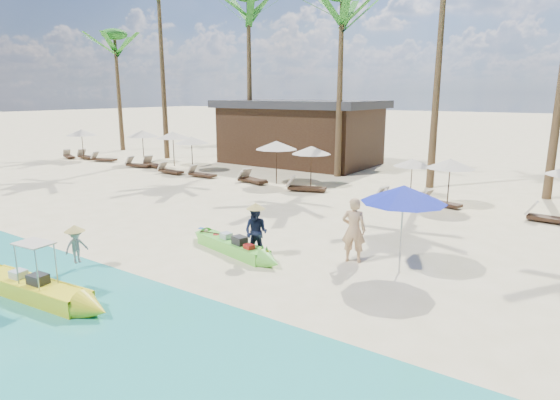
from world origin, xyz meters
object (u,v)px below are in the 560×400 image
Objects in this scene: tourist at (354,230)px; blue_umbrella at (404,194)px; green_canoe at (232,246)px; yellow_canoe at (34,289)px.

blue_umbrella is at bearing 161.82° from tourist.
blue_umbrella is (1.42, -0.05, 1.24)m from tourist.
green_canoe is at bearing -164.85° from blue_umbrella.
tourist is at bearing 34.94° from green_canoe.
blue_umbrella reaches higher than tourist.
blue_umbrella reaches higher than yellow_canoe.
tourist is at bearing 177.84° from blue_umbrella.
yellow_canoe is 2.87× the size of tourist.
tourist is 0.79× the size of blue_umbrella.
green_canoe is 2.43× the size of tourist.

